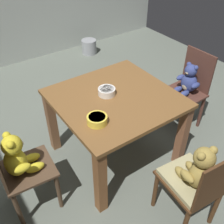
% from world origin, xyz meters
% --- Properties ---
extents(ground_plane, '(5.20, 5.20, 0.04)m').
position_xyz_m(ground_plane, '(0.00, 0.00, -0.02)').
color(ground_plane, slate).
extents(dining_table, '(1.02, 0.99, 0.71)m').
position_xyz_m(dining_table, '(0.00, 0.00, 0.58)').
color(dining_table, brown).
rests_on(dining_table, ground_plane).
extents(teddy_chair_near_right, '(0.39, 0.40, 0.87)m').
position_xyz_m(teddy_chair_near_right, '(0.93, -0.03, 0.51)').
color(teddy_chair_near_right, '#4E2D25').
rests_on(teddy_chair_near_right, ground_plane).
extents(teddy_chair_near_left, '(0.42, 0.40, 0.88)m').
position_xyz_m(teddy_chair_near_left, '(-0.93, -0.06, 0.53)').
color(teddy_chair_near_left, '#4C3726').
rests_on(teddy_chair_near_left, ground_plane).
extents(teddy_chair_near_front, '(0.40, 0.44, 0.83)m').
position_xyz_m(teddy_chair_near_front, '(0.06, -0.91, 0.53)').
color(teddy_chair_near_front, '#482B17').
rests_on(teddy_chair_near_front, ground_plane).
extents(porridge_bowl_white_center, '(0.15, 0.16, 0.14)m').
position_xyz_m(porridge_bowl_white_center, '(-0.04, 0.07, 0.75)').
color(porridge_bowl_white_center, silver).
rests_on(porridge_bowl_white_center, dining_table).
extents(porridge_bowl_yellow_near_left, '(0.16, 0.16, 0.06)m').
position_xyz_m(porridge_bowl_yellow_near_left, '(-0.32, -0.20, 0.75)').
color(porridge_bowl_yellow_near_left, yellow).
rests_on(porridge_bowl_yellow_near_left, dining_table).
extents(metal_pail, '(0.25, 0.25, 0.23)m').
position_xyz_m(metal_pail, '(1.00, 2.15, 0.12)').
color(metal_pail, '#93969B').
rests_on(metal_pail, ground_plane).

